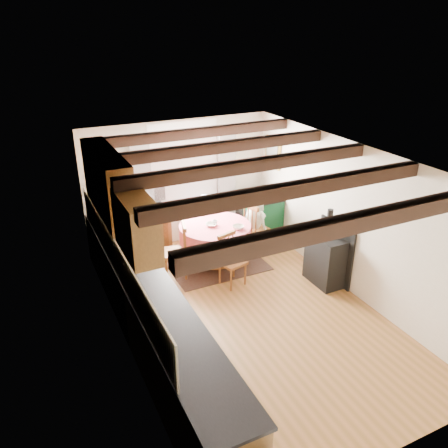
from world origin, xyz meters
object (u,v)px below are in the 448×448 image
chair_near (233,261)px  chair_right (257,228)px  aga_range (258,215)px  cast_iron_stove (327,247)px  chair_left (175,251)px  cup (215,222)px  child_far (204,221)px  child_right (255,223)px  dining_table (215,245)px

chair_near → chair_right: chair_right is taller
chair_near → aga_range: size_ratio=0.91×
aga_range → cast_iron_stove: size_ratio=0.74×
chair_near → chair_left: size_ratio=0.91×
chair_right → cup: 0.91m
cast_iron_stove → child_far: bearing=122.0°
child_right → cup: 0.92m
child_far → cup: bearing=82.5°
aga_range → child_right: (-0.37, -0.55, 0.12)m
child_right → chair_near: bearing=116.7°
dining_table → chair_left: (-0.79, -0.10, 0.11)m
dining_table → chair_right: bearing=2.7°
cup → chair_left: bearing=-171.8°
dining_table → child_far: bearing=83.0°
chair_left → cup: bearing=112.9°
child_far → chair_right: bearing=139.2°
chair_near → child_far: size_ratio=0.81×
aga_range → cast_iron_stove: bearing=-86.9°
cast_iron_stove → child_far: (-1.29, 2.06, -0.11)m
chair_left → aga_range: chair_left is taller
dining_table → chair_right: size_ratio=1.23×
child_far → cup: size_ratio=12.03×
chair_near → chair_left: 1.01m
chair_near → chair_right: (0.91, 0.80, 0.07)m
chair_near → aga_range: 1.95m
aga_range → child_far: (-1.18, -0.00, 0.10)m
chair_right → child_far: bearing=37.6°
cup → aga_range: bearing=28.4°
chair_left → cup: chair_left is taller
chair_right → cast_iron_stove: size_ratio=0.78×
chair_near → cup: (0.04, 0.78, 0.36)m
dining_table → aga_range: 1.44m
aga_range → child_far: size_ratio=0.89×
chair_near → cast_iron_stove: (1.41, -0.61, 0.22)m
dining_table → cast_iron_stove: 1.96m
chair_right → aga_range: chair_right is taller
chair_near → cup: 0.86m
dining_table → chair_right: chair_right is taller
chair_right → aga_range: bearing=-43.5°
chair_left → cup: 0.87m
cast_iron_stove → cup: cast_iron_stove is taller
chair_left → child_far: (0.88, 0.79, 0.06)m
cast_iron_stove → child_right: 1.59m
chair_right → aga_range: 0.77m
cast_iron_stove → child_right: bearing=107.7°
aga_range → cup: bearing=-151.6°
chair_right → cup: (-0.86, -0.02, 0.29)m
dining_table → cast_iron_stove: bearing=-44.9°
child_right → chair_left: bearing=80.4°
dining_table → chair_left: chair_left is taller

